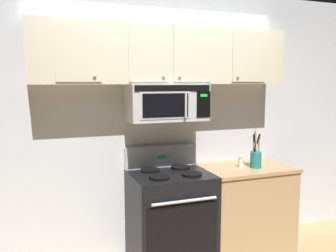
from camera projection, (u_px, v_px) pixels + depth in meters
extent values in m
cube|color=silver|center=(158.00, 123.00, 3.67)|extent=(5.20, 0.10, 2.70)
cube|color=black|center=(170.00, 218.00, 3.44)|extent=(0.76, 0.64, 0.90)
cube|color=black|center=(183.00, 233.00, 3.14)|extent=(0.67, 0.01, 0.52)
cylinder|color=#B7BABF|center=(185.00, 201.00, 3.07)|extent=(0.61, 0.03, 0.03)
cube|color=#B7BABF|center=(161.00, 156.00, 3.63)|extent=(0.76, 0.07, 0.22)
cube|color=#19D83F|center=(162.00, 157.00, 3.60)|extent=(0.10, 0.00, 0.04)
cylinder|color=black|center=(159.00, 177.00, 3.20)|extent=(0.19, 0.19, 0.02)
cylinder|color=black|center=(192.00, 174.00, 3.30)|extent=(0.19, 0.19, 0.02)
cylinder|color=black|center=(150.00, 170.00, 3.46)|extent=(0.19, 0.19, 0.02)
cylinder|color=black|center=(180.00, 167.00, 3.56)|extent=(0.19, 0.19, 0.02)
cube|color=#B7BABF|center=(166.00, 102.00, 3.41)|extent=(0.76, 0.39, 0.35)
cube|color=black|center=(173.00, 88.00, 3.21)|extent=(0.73, 0.01, 0.06)
cube|color=#B7BABF|center=(166.00, 105.00, 3.21)|extent=(0.49, 0.01, 0.25)
cube|color=black|center=(166.00, 105.00, 3.20)|extent=(0.44, 0.01, 0.22)
cube|color=black|center=(204.00, 104.00, 3.33)|extent=(0.14, 0.01, 0.25)
cube|color=#19D83F|center=(204.00, 95.00, 3.32)|extent=(0.07, 0.00, 0.03)
cylinder|color=#B7BABF|center=(186.00, 105.00, 3.25)|extent=(0.02, 0.02, 0.23)
cube|color=beige|center=(165.00, 55.00, 3.38)|extent=(2.50, 0.33, 0.55)
cube|color=beige|center=(78.00, 51.00, 2.94)|extent=(0.38, 0.01, 0.51)
sphere|color=tan|center=(95.00, 76.00, 3.00)|extent=(0.03, 0.03, 0.03)
cube|color=beige|center=(149.00, 53.00, 3.15)|extent=(0.38, 0.01, 0.51)
sphere|color=tan|center=(164.00, 76.00, 3.21)|extent=(0.03, 0.03, 0.03)
cube|color=beige|center=(192.00, 55.00, 3.30)|extent=(0.38, 0.01, 0.51)
sphere|color=tan|center=(180.00, 77.00, 3.27)|extent=(0.03, 0.03, 0.03)
cube|color=beige|center=(249.00, 56.00, 3.51)|extent=(0.38, 0.01, 0.51)
sphere|color=tan|center=(238.00, 77.00, 3.48)|extent=(0.03, 0.03, 0.03)
cube|color=tan|center=(244.00, 209.00, 3.74)|extent=(0.90, 0.62, 0.86)
cube|color=tan|center=(246.00, 168.00, 3.68)|extent=(0.93, 0.65, 0.03)
cylinder|color=teal|center=(256.00, 160.00, 3.60)|extent=(0.11, 0.11, 0.17)
cylinder|color=red|center=(254.00, 147.00, 3.60)|extent=(0.05, 0.08, 0.25)
cylinder|color=silver|center=(256.00, 144.00, 3.57)|extent=(0.02, 0.06, 0.31)
cylinder|color=#A87A47|center=(256.00, 148.00, 3.58)|extent=(0.08, 0.05, 0.24)
cylinder|color=olive|center=(259.00, 147.00, 3.58)|extent=(0.03, 0.05, 0.24)
cylinder|color=tan|center=(253.00, 148.00, 3.58)|extent=(0.03, 0.06, 0.24)
cylinder|color=black|center=(255.00, 147.00, 3.58)|extent=(0.07, 0.05, 0.25)
cylinder|color=black|center=(256.00, 147.00, 3.57)|extent=(0.07, 0.06, 0.26)
cylinder|color=teal|center=(256.00, 146.00, 3.58)|extent=(0.04, 0.10, 0.28)
cylinder|color=white|center=(241.00, 163.00, 3.63)|extent=(0.05, 0.05, 0.09)
cylinder|color=#B7BABF|center=(241.00, 158.00, 3.63)|extent=(0.05, 0.05, 0.02)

